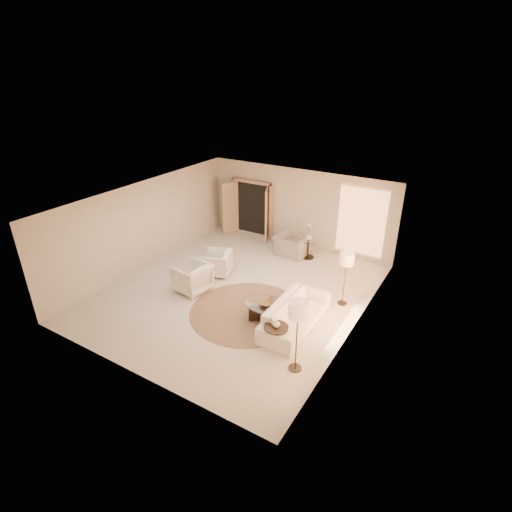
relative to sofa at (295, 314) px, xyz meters
The scene contains 18 objects.
room 2.51m from the sofa, 163.64° to the left, with size 7.04×8.04×2.83m.
windows_right 1.77m from the sofa, 30.62° to the left, with size 0.10×6.40×2.40m, color #F19E60, non-canonical shape.
window_back_corner 4.70m from the sofa, 88.67° to the left, with size 1.70×0.10×2.40m, color #F19E60, non-canonical shape.
curtains_right 2.25m from the sofa, 53.72° to the left, with size 0.06×5.20×2.60m, color #C2B785, non-canonical shape.
french_doors 6.10m from the sofa, 132.53° to the left, with size 1.95×0.66×2.16m.
area_rug 1.42m from the sofa, behind, with size 3.11×3.11×0.01m, color #493021.
sofa is the anchor object (origin of this frame).
armchair_left 3.57m from the sofa, 159.85° to the left, with size 0.83×0.78×0.86m, color white.
armchair_right 3.37m from the sofa, behind, with size 0.91×0.85×0.94m, color white.
accent_chair 4.18m from the sofa, 117.82° to the left, with size 1.08×0.70×0.95m, color gray.
coffee_table 0.75m from the sofa, 168.42° to the right, with size 1.63×1.63×0.47m.
end_table 0.97m from the sofa, 91.87° to the right, with size 0.59×0.59×0.56m.
side_table 4.04m from the sofa, 109.86° to the left, with size 0.57×0.57×0.67m.
floor_lamp_near 2.01m from the sofa, 67.60° to the left, with size 0.38×0.38×1.56m.
floor_lamp_far 1.94m from the sofa, 63.69° to the right, with size 0.42×0.42×1.73m.
bowl 0.77m from the sofa, 168.42° to the right, with size 0.38×0.38×0.09m, color brown.
end_vase 1.01m from the sofa, 91.87° to the right, with size 0.18×0.18×0.19m, color silver.
side_vase 4.06m from the sofa, 109.86° to the left, with size 0.22×0.22×0.23m, color silver.
Camera 1 is at (5.69, -8.35, 6.08)m, focal length 28.00 mm.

